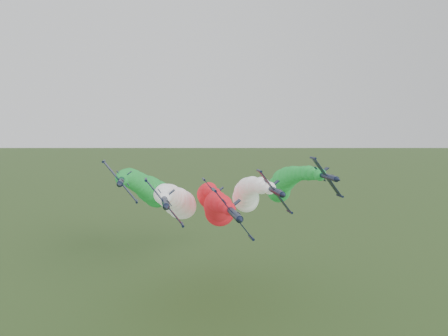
{
  "coord_description": "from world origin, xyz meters",
  "views": [
    {
      "loc": [
        -16.93,
        -78.44,
        52.75
      ],
      "look_at": [
        -2.49,
        1.78,
        44.67
      ],
      "focal_mm": 35.0,
      "sensor_mm": 36.0,
      "label": 1
    }
  ],
  "objects": [
    {
      "name": "jet_inner_left",
      "position": [
        -8.89,
        40.36,
        31.84
      ],
      "size": [
        15.57,
        69.18,
        20.1
      ],
      "rotation": [
        0.0,
        0.92,
        0.0
      ],
      "color": "black",
      "rests_on": "ground"
    },
    {
      "name": "jet_outer_left",
      "position": [
        -16.71,
        52.51,
        34.0
      ],
      "size": [
        16.2,
        69.81,
        20.73
      ],
      "rotation": [
        0.0,
        0.92,
        0.0
      ],
      "color": "black",
      "rests_on": "ground"
    },
    {
      "name": "jet_inner_right",
      "position": [
        12.16,
        45.36,
        32.34
      ],
      "size": [
        15.77,
        69.38,
        20.3
      ],
      "rotation": [
        0.0,
        0.92,
        0.0
      ],
      "color": "black",
      "rests_on": "ground"
    },
    {
      "name": "jet_outer_right",
      "position": [
        24.57,
        49.39,
        34.53
      ],
      "size": [
        15.71,
        69.32,
        20.24
      ],
      "rotation": [
        0.0,
        0.92,
        0.0
      ],
      "color": "black",
      "rests_on": "ground"
    },
    {
      "name": "jet_trail",
      "position": [
        3.17,
        58.23,
        29.65
      ],
      "size": [
        15.28,
        68.89,
        19.81
      ],
      "rotation": [
        0.0,
        0.92,
        0.0
      ],
      "color": "black",
      "rests_on": "ground"
    },
    {
      "name": "jet_lead",
      "position": [
        1.71,
        33.58,
        30.83
      ],
      "size": [
        15.29,
        68.9,
        19.82
      ],
      "rotation": [
        0.0,
        0.92,
        0.0
      ],
      "color": "black",
      "rests_on": "ground"
    }
  ]
}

